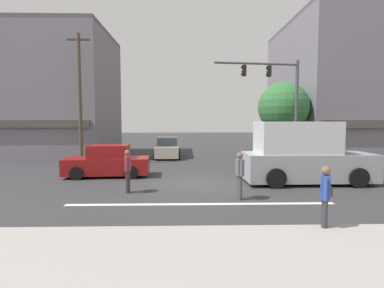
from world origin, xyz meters
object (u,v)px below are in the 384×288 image
at_px(utility_pole_near_left, 80,98).
at_px(sedan_waiting_far, 108,162).
at_px(utility_pole_far_right, 320,100).
at_px(street_tree, 283,107).
at_px(box_truck_crossing_center, 303,155).
at_px(traffic_light_mast, 280,96).
at_px(pedestrian_foreground_with_bag, 325,195).
at_px(pedestrian_far_side, 128,168).
at_px(pedestrian_mid_crossing, 240,173).
at_px(sedan_approaching_near, 168,148).

bearing_deg(utility_pole_near_left, sedan_waiting_far, -55.74).
bearing_deg(utility_pole_far_right, utility_pole_near_left, -175.68).
distance_m(street_tree, utility_pole_near_left, 12.83).
distance_m(utility_pole_near_left, sedan_waiting_far, 5.82).
relative_size(sedan_waiting_far, box_truck_crossing_center, 0.75).
bearing_deg(utility_pole_near_left, traffic_light_mast, -9.20).
relative_size(traffic_light_mast, sedan_waiting_far, 1.47).
xyz_separation_m(pedestrian_foreground_with_bag, pedestrian_far_side, (-5.67, 4.31, -0.00)).
height_order(utility_pole_far_right, traffic_light_mast, utility_pole_far_right).
bearing_deg(pedestrian_mid_crossing, sedan_waiting_far, 141.55).
xyz_separation_m(sedan_waiting_far, box_truck_crossing_center, (9.15, -1.89, 0.54)).
distance_m(utility_pole_far_right, box_truck_crossing_center, 8.41).
relative_size(utility_pole_near_left, sedan_approaching_near, 1.98).
bearing_deg(pedestrian_mid_crossing, sedan_approaching_near, 104.60).
xyz_separation_m(traffic_light_mast, box_truck_crossing_center, (-0.13, -3.80, -2.92)).
distance_m(box_truck_crossing_center, pedestrian_mid_crossing, 4.32).
distance_m(pedestrian_foreground_with_bag, pedestrian_mid_crossing, 3.55).
relative_size(sedan_waiting_far, pedestrian_far_side, 2.52).
distance_m(sedan_approaching_near, pedestrian_far_side, 11.32).
bearing_deg(sedan_approaching_near, pedestrian_far_side, -94.62).
xyz_separation_m(box_truck_crossing_center, pedestrian_far_side, (-7.49, -1.61, -0.30)).
height_order(utility_pole_near_left, sedan_approaching_near, utility_pole_near_left).
distance_m(box_truck_crossing_center, pedestrian_far_side, 7.66).
xyz_separation_m(utility_pole_near_left, sedan_approaching_near, (5.18, 3.95, -3.51)).
height_order(street_tree, sedan_approaching_near, street_tree).
distance_m(utility_pole_far_right, sedan_approaching_near, 11.29).
bearing_deg(box_truck_crossing_center, traffic_light_mast, 88.05).
distance_m(sedan_approaching_near, pedestrian_foreground_with_bag, 16.31).
xyz_separation_m(traffic_light_mast, sedan_waiting_far, (-9.27, -1.91, -3.46)).
xyz_separation_m(traffic_light_mast, sedan_approaching_near, (-6.70, 5.88, -3.46)).
height_order(street_tree, utility_pole_far_right, utility_pole_far_right).
bearing_deg(traffic_light_mast, pedestrian_foreground_with_bag, -101.30).
distance_m(sedan_approaching_near, pedestrian_mid_crossing, 12.81).
bearing_deg(sedan_waiting_far, pedestrian_foreground_with_bag, -46.81).
relative_size(street_tree, sedan_waiting_far, 1.26).
bearing_deg(pedestrian_mid_crossing, box_truck_crossing_center, 39.06).
bearing_deg(street_tree, traffic_light_mast, -112.73).
relative_size(utility_pole_far_right, traffic_light_mast, 1.31).
height_order(street_tree, utility_pole_near_left, utility_pole_near_left).
xyz_separation_m(pedestrian_mid_crossing, pedestrian_far_side, (-4.14, 1.11, 0.00)).
xyz_separation_m(street_tree, pedestrian_mid_crossing, (-4.40, -8.73, -2.71)).
bearing_deg(box_truck_crossing_center, pedestrian_far_side, -167.88).
xyz_separation_m(utility_pole_far_right, traffic_light_mast, (-3.67, -3.10, -0.03)).
bearing_deg(box_truck_crossing_center, utility_pole_near_left, 154.03).
bearing_deg(utility_pole_near_left, pedestrian_mid_crossing, -45.10).
distance_m(street_tree, utility_pole_far_right, 2.94).
relative_size(utility_pole_near_left, utility_pole_far_right, 1.00).
bearing_deg(traffic_light_mast, sedan_approaching_near, 138.76).
xyz_separation_m(traffic_light_mast, pedestrian_foreground_with_bag, (-1.94, -9.72, -3.22)).
distance_m(traffic_light_mast, pedestrian_foreground_with_bag, 10.42).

